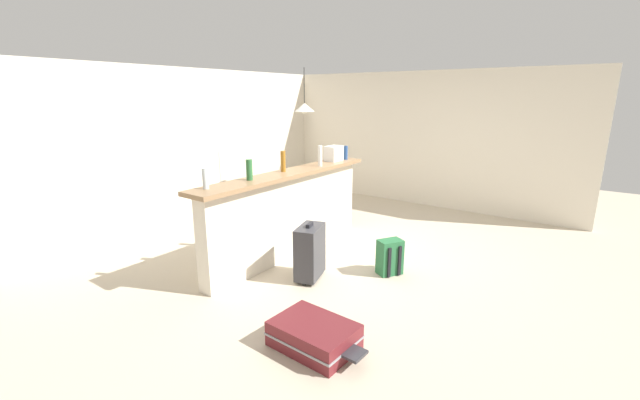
% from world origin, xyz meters
% --- Properties ---
extents(ground_plane, '(13.00, 13.00, 0.05)m').
position_xyz_m(ground_plane, '(0.00, 0.00, -0.03)').
color(ground_plane, beige).
extents(wall_back, '(6.60, 0.10, 2.50)m').
position_xyz_m(wall_back, '(0.00, 3.05, 1.25)').
color(wall_back, silver).
rests_on(wall_back, ground_plane).
extents(wall_right, '(0.10, 6.00, 2.50)m').
position_xyz_m(wall_right, '(3.05, 0.30, 1.25)').
color(wall_right, silver).
rests_on(wall_right, ground_plane).
extents(partition_half_wall, '(2.80, 0.20, 1.07)m').
position_xyz_m(partition_half_wall, '(-0.46, 0.53, 0.53)').
color(partition_half_wall, silver).
rests_on(partition_half_wall, ground_plane).
extents(bar_countertop, '(2.96, 0.40, 0.05)m').
position_xyz_m(bar_countertop, '(-0.46, 0.53, 1.09)').
color(bar_countertop, '#93704C').
rests_on(bar_countertop, partition_half_wall).
extents(bottle_clear, '(0.06, 0.06, 0.22)m').
position_xyz_m(bottle_clear, '(-1.69, 0.60, 1.22)').
color(bottle_clear, silver).
rests_on(bottle_clear, bar_countertop).
extents(bottle_green, '(0.07, 0.07, 0.24)m').
position_xyz_m(bottle_green, '(-1.11, 0.55, 1.24)').
color(bottle_green, '#2D6B38').
rests_on(bottle_green, bar_countertop).
extents(bottle_amber, '(0.06, 0.06, 0.27)m').
position_xyz_m(bottle_amber, '(-0.48, 0.59, 1.25)').
color(bottle_amber, '#9E661E').
rests_on(bottle_amber, bar_countertop).
extents(bottle_white, '(0.06, 0.06, 0.28)m').
position_xyz_m(bottle_white, '(0.12, 0.45, 1.26)').
color(bottle_white, silver).
rests_on(bottle_white, bar_countertop).
extents(bottle_blue, '(0.06, 0.06, 0.21)m').
position_xyz_m(bottle_blue, '(0.83, 0.49, 1.22)').
color(bottle_blue, '#284C89').
rests_on(bottle_blue, bar_countertop).
extents(grocery_bag, '(0.26, 0.18, 0.22)m').
position_xyz_m(grocery_bag, '(0.61, 0.56, 1.23)').
color(grocery_bag, silver).
rests_on(grocery_bag, bar_countertop).
extents(dining_table, '(1.10, 0.80, 0.74)m').
position_xyz_m(dining_table, '(1.06, 1.58, 0.65)').
color(dining_table, '#332319').
rests_on(dining_table, ground_plane).
extents(dining_chair_near_partition, '(0.48, 0.48, 0.93)m').
position_xyz_m(dining_chair_near_partition, '(1.00, 1.07, 0.52)').
color(dining_chair_near_partition, '#4C331E').
rests_on(dining_chair_near_partition, ground_plane).
extents(pendant_lamp, '(0.34, 0.34, 0.75)m').
position_xyz_m(pendant_lamp, '(1.13, 1.51, 1.87)').
color(pendant_lamp, black).
extents(suitcase_flat_maroon, '(0.52, 0.84, 0.22)m').
position_xyz_m(suitcase_flat_maroon, '(-1.91, -0.96, 0.11)').
color(suitcase_flat_maroon, maroon).
rests_on(suitcase_flat_maroon, ground_plane).
extents(backpack_green, '(0.33, 0.33, 0.42)m').
position_xyz_m(backpack_green, '(-0.23, -0.81, 0.20)').
color(backpack_green, '#286B3D').
rests_on(backpack_green, ground_plane).
extents(suitcase_upright_charcoal, '(0.49, 0.36, 0.67)m').
position_xyz_m(suitcase_upright_charcoal, '(-0.89, -0.14, 0.33)').
color(suitcase_upright_charcoal, '#38383D').
rests_on(suitcase_upright_charcoal, ground_plane).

